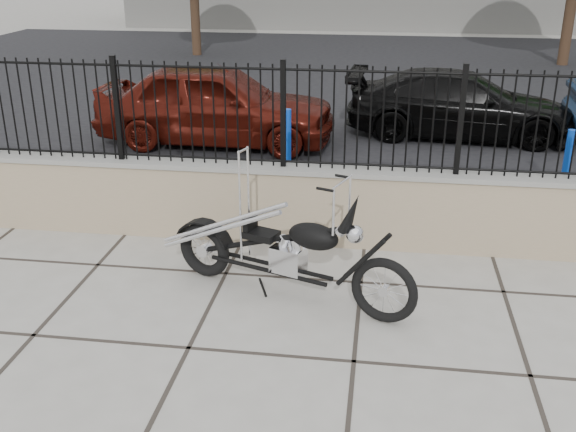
{
  "coord_description": "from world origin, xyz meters",
  "views": [
    {
      "loc": [
        0.14,
        -5.03,
        3.43
      ],
      "look_at": [
        -0.79,
        1.39,
        0.78
      ],
      "focal_mm": 42.0,
      "sensor_mm": 36.0,
      "label": 1
    }
  ],
  "objects": [
    {
      "name": "ground_plane",
      "position": [
        0.0,
        0.0,
        0.0
      ],
      "size": [
        90.0,
        90.0,
        0.0
      ],
      "primitive_type": "plane",
      "color": "#99968E",
      "rests_on": "ground"
    },
    {
      "name": "parking_lot",
      "position": [
        0.0,
        12.5,
        0.0
      ],
      "size": [
        30.0,
        30.0,
        0.0
      ],
      "primitive_type": "plane",
      "color": "black",
      "rests_on": "ground"
    },
    {
      "name": "retaining_wall",
      "position": [
        0.0,
        2.5,
        0.48
      ],
      "size": [
        14.0,
        0.36,
        0.96
      ],
      "primitive_type": "cube",
      "color": "gray",
      "rests_on": "ground_plane"
    },
    {
      "name": "iron_fence",
      "position": [
        0.0,
        2.5,
        1.56
      ],
      "size": [
        14.0,
        0.08,
        1.2
      ],
      "primitive_type": "cube",
      "color": "black",
      "rests_on": "retaining_wall"
    },
    {
      "name": "chopper_motorcycle",
      "position": [
        -0.79,
        1.09,
        0.78
      ],
      "size": [
        2.59,
        1.32,
        1.56
      ],
      "primitive_type": null,
      "rotation": [
        0.0,
        0.0,
        -0.35
      ],
      "color": "black",
      "rests_on": "ground_plane"
    },
    {
      "name": "car_red",
      "position": [
        -2.84,
        6.6,
        0.73
      ],
      "size": [
        4.3,
        1.81,
        1.45
      ],
      "primitive_type": "imported",
      "rotation": [
        0.0,
        0.0,
        1.55
      ],
      "color": "#49110A",
      "rests_on": "parking_lot"
    },
    {
      "name": "car_black",
      "position": [
        1.56,
        7.71,
        0.61
      ],
      "size": [
        4.32,
        2.01,
        1.22
      ],
      "primitive_type": "imported",
      "rotation": [
        0.0,
        0.0,
        1.5
      ],
      "color": "black",
      "rests_on": "parking_lot"
    },
    {
      "name": "bollard_a",
      "position": [
        -1.31,
        4.93,
        0.54
      ],
      "size": [
        0.16,
        0.16,
        1.07
      ],
      "primitive_type": "cylinder",
      "rotation": [
        0.0,
        0.0,
        0.27
      ],
      "color": "#0C4BBA",
      "rests_on": "ground_plane"
    },
    {
      "name": "bollard_b",
      "position": [
        2.8,
        4.7,
        0.48
      ],
      "size": [
        0.15,
        0.15,
        0.97
      ],
      "primitive_type": "cylinder",
      "rotation": [
        0.0,
        0.0,
        -0.41
      ],
      "color": "blue",
      "rests_on": "ground_plane"
    }
  ]
}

